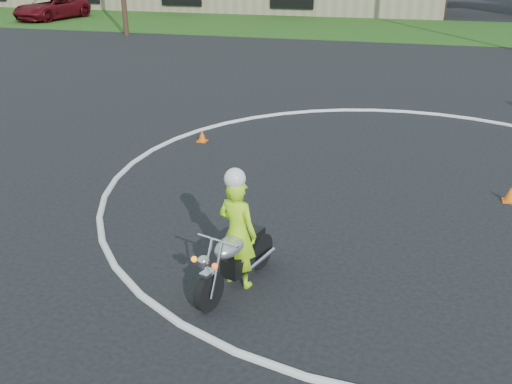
# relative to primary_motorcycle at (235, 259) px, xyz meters

# --- Properties ---
(ground) EXTENTS (120.00, 120.00, 0.00)m
(ground) POSITION_rel_primary_motorcycle_xyz_m (2.28, 1.31, -0.48)
(ground) COLOR black
(ground) RESTS_ON ground
(grass_strip) EXTENTS (120.00, 10.00, 0.02)m
(grass_strip) POSITION_rel_primary_motorcycle_xyz_m (2.28, 28.31, -0.47)
(grass_strip) COLOR #1E4714
(grass_strip) RESTS_ON ground
(course_markings) EXTENTS (19.05, 19.05, 0.12)m
(course_markings) POSITION_rel_primary_motorcycle_xyz_m (4.45, 5.66, -0.47)
(course_markings) COLOR silver
(course_markings) RESTS_ON ground
(primary_motorcycle) EXTENTS (0.88, 1.83, 0.99)m
(primary_motorcycle) POSITION_rel_primary_motorcycle_xyz_m (0.00, 0.00, 0.00)
(primary_motorcycle) COLOR black
(primary_motorcycle) RESTS_ON ground
(rider_primary_grp) EXTENTS (0.70, 0.57, 1.84)m
(rider_primary_grp) POSITION_rel_primary_motorcycle_xyz_m (0.01, 0.13, 0.41)
(rider_primary_grp) COLOR #B6FE1A
(rider_primary_grp) RESTS_ON ground
(pickup_grp) EXTENTS (3.50, 5.68, 1.47)m
(pickup_grp) POSITION_rel_primary_motorcycle_xyz_m (-20.62, 27.56, 0.25)
(pickup_grp) COLOR #560912
(pickup_grp) RESTS_ON ground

